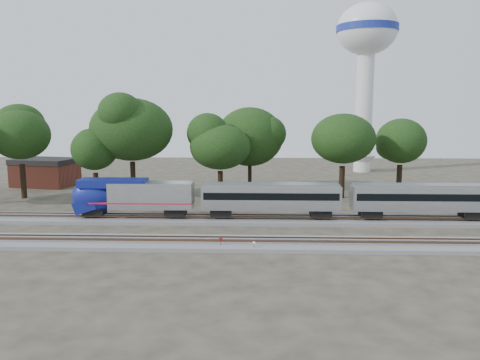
# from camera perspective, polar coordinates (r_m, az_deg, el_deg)

# --- Properties ---
(ground) EXTENTS (160.00, 160.00, 0.00)m
(ground) POSITION_cam_1_polar(r_m,az_deg,el_deg) (49.98, -5.10, -6.62)
(ground) COLOR #383328
(ground) RESTS_ON ground
(track_far) EXTENTS (160.00, 5.00, 0.73)m
(track_far) POSITION_cam_1_polar(r_m,az_deg,el_deg) (55.71, -4.36, -4.80)
(track_far) COLOR slate
(track_far) RESTS_ON ground
(track_near) EXTENTS (160.00, 5.00, 0.73)m
(track_near) POSITION_cam_1_polar(r_m,az_deg,el_deg) (46.11, -5.71, -7.67)
(track_near) COLOR slate
(track_near) RESTS_ON ground
(train) EXTENTS (84.07, 2.89, 4.26)m
(train) POSITION_cam_1_polar(r_m,az_deg,el_deg) (58.13, 21.40, -1.97)
(train) COLOR silver
(train) RESTS_ON ground
(switch_stand_red) EXTENTS (0.36, 0.13, 1.15)m
(switch_stand_red) POSITION_cam_1_polar(r_m,az_deg,el_deg) (44.45, -2.37, -7.55)
(switch_stand_red) COLOR #512D19
(switch_stand_red) RESTS_ON ground
(switch_stand_white) EXTENTS (0.29, 0.13, 0.96)m
(switch_stand_white) POSITION_cam_1_polar(r_m,az_deg,el_deg) (43.90, 1.72, -7.91)
(switch_stand_white) COLOR #512D19
(switch_stand_white) RESTS_ON ground
(switch_lever) EXTENTS (0.53, 0.36, 0.30)m
(switch_lever) POSITION_cam_1_polar(r_m,az_deg,el_deg) (44.44, 3.55, -8.34)
(switch_lever) COLOR #512D19
(switch_lever) RESTS_ON ground
(water_tower) EXTENTS (12.51, 12.51, 34.62)m
(water_tower) POSITION_cam_1_polar(r_m,az_deg,el_deg) (102.91, 15.16, 15.31)
(water_tower) COLOR silver
(water_tower) RESTS_ON ground
(brick_building) EXTENTS (11.06, 8.80, 4.73)m
(brick_building) POSITION_cam_1_polar(r_m,az_deg,el_deg) (87.45, -22.63, 0.89)
(brick_building) COLOR brown
(brick_building) RESTS_ON ground
(tree_1) EXTENTS (9.58, 9.58, 13.50)m
(tree_1) POSITION_cam_1_polar(r_m,az_deg,el_deg) (75.99, -25.23, 5.00)
(tree_1) COLOR black
(tree_1) RESTS_ON ground
(tree_2) EXTENTS (7.57, 7.57, 10.67)m
(tree_2) POSITION_cam_1_polar(r_m,az_deg,el_deg) (70.40, -17.33, 3.59)
(tree_2) COLOR black
(tree_2) RESTS_ON ground
(tree_3) EXTENTS (10.37, 10.37, 14.63)m
(tree_3) POSITION_cam_1_polar(r_m,az_deg,el_deg) (70.03, -13.09, 6.00)
(tree_3) COLOR black
(tree_3) RESTS_ON ground
(tree_4) EXTENTS (7.83, 7.83, 11.04)m
(tree_4) POSITION_cam_1_polar(r_m,az_deg,el_deg) (68.07, -2.44, 4.03)
(tree_4) COLOR black
(tree_4) RESTS_ON ground
(tree_5) EXTENTS (8.97, 8.97, 12.64)m
(tree_5) POSITION_cam_1_polar(r_m,az_deg,el_deg) (74.19, 1.22, 5.28)
(tree_5) COLOR black
(tree_5) RESTS_ON ground
(tree_6) EXTENTS (8.99, 8.99, 12.68)m
(tree_6) POSITION_cam_1_polar(r_m,az_deg,el_deg) (70.56, 12.46, 4.93)
(tree_6) COLOR black
(tree_6) RESTS_ON ground
(tree_7) EXTENTS (8.36, 8.36, 11.79)m
(tree_7) POSITION_cam_1_polar(r_m,az_deg,el_deg) (77.47, 19.03, 4.51)
(tree_7) COLOR black
(tree_7) RESTS_ON ground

